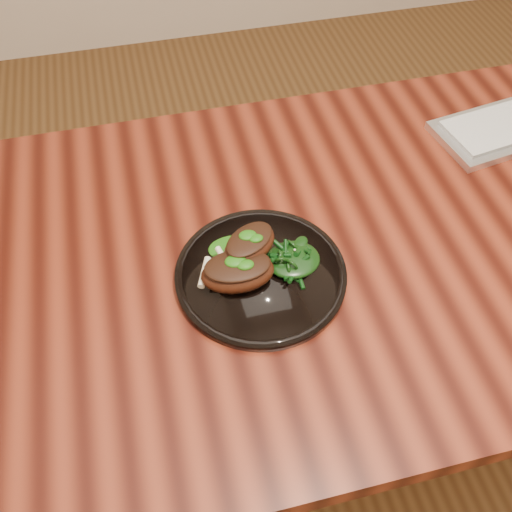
{
  "coord_description": "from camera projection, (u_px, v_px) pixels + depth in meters",
  "views": [
    {
      "loc": [
        -0.35,
        -0.58,
        1.48
      ],
      "look_at": [
        -0.22,
        -0.03,
        0.78
      ],
      "focal_mm": 40.0,
      "sensor_mm": 36.0,
      "label": 1
    }
  ],
  "objects": [
    {
      "name": "lamb_chop_back",
      "position": [
        249.0,
        244.0,
        0.88
      ],
      "size": [
        0.11,
        0.1,
        0.04
      ],
      "color": "#3B180B",
      "rests_on": "plate"
    },
    {
      "name": "greens_heap",
      "position": [
        293.0,
        257.0,
        0.9
      ],
      "size": [
        0.09,
        0.08,
        0.03
      ],
      "color": "black",
      "rests_on": "plate"
    },
    {
      "name": "desk",
      "position": [
        367.0,
        260.0,
        1.04
      ],
      "size": [
        1.6,
        0.8,
        0.75
      ],
      "color": "black",
      "rests_on": "ground"
    },
    {
      "name": "lamb_chop_front",
      "position": [
        237.0,
        271.0,
        0.87
      ],
      "size": [
        0.12,
        0.09,
        0.05
      ],
      "color": "#3B180B",
      "rests_on": "plate"
    },
    {
      "name": "herb_smear",
      "position": [
        232.0,
        247.0,
        0.93
      ],
      "size": [
        0.08,
        0.05,
        0.0
      ],
      "primitive_type": "ellipsoid",
      "color": "#104807",
      "rests_on": "plate"
    },
    {
      "name": "plate",
      "position": [
        261.0,
        274.0,
        0.9
      ],
      "size": [
        0.27,
        0.27,
        0.02
      ],
      "color": "black",
      "rests_on": "desk"
    }
  ]
}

